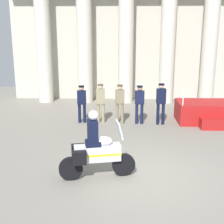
# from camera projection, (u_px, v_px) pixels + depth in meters

# --- Properties ---
(ground_plane) EXTENTS (28.00, 28.00, 0.00)m
(ground_plane) POSITION_uv_depth(u_px,v_px,m) (140.00, 175.00, 8.66)
(ground_plane) COLOR gray
(colonnade_backdrop) EXTENTS (13.11, 1.67, 7.49)m
(colonnade_backdrop) POSITION_uv_depth(u_px,v_px,m) (126.00, 31.00, 17.18)
(colonnade_backdrop) COLOR beige
(colonnade_backdrop) RESTS_ON ground_plane
(reviewing_stand) EXTENTS (3.43, 2.16, 1.79)m
(reviewing_stand) POSITION_uv_depth(u_px,v_px,m) (217.00, 113.00, 13.60)
(reviewing_stand) COLOR #A51919
(reviewing_stand) RESTS_ON ground_plane
(officer_in_row_0) EXTENTS (0.40, 0.25, 1.64)m
(officer_in_row_0) POSITION_uv_depth(u_px,v_px,m) (82.00, 101.00, 13.42)
(officer_in_row_0) COLOR black
(officer_in_row_0) RESTS_ON ground_plane
(officer_in_row_1) EXTENTS (0.40, 0.25, 1.71)m
(officer_in_row_1) POSITION_uv_depth(u_px,v_px,m) (101.00, 100.00, 13.41)
(officer_in_row_1) COLOR gray
(officer_in_row_1) RESTS_ON ground_plane
(officer_in_row_2) EXTENTS (0.40, 0.25, 1.71)m
(officer_in_row_2) POSITION_uv_depth(u_px,v_px,m) (120.00, 101.00, 13.24)
(officer_in_row_2) COLOR #7A7056
(officer_in_row_2) RESTS_ON ground_plane
(officer_in_row_3) EXTENTS (0.40, 0.25, 1.67)m
(officer_in_row_3) POSITION_uv_depth(u_px,v_px,m) (140.00, 102.00, 13.24)
(officer_in_row_3) COLOR #141938
(officer_in_row_3) RESTS_ON ground_plane
(officer_in_row_4) EXTENTS (0.40, 0.25, 1.78)m
(officer_in_row_4) POSITION_uv_depth(u_px,v_px,m) (161.00, 101.00, 13.12)
(officer_in_row_4) COLOR black
(officer_in_row_4) RESTS_ON ground_plane
(motorcycle_with_rider) EXTENTS (2.07, 0.82, 1.90)m
(motorcycle_with_rider) POSITION_uv_depth(u_px,v_px,m) (95.00, 150.00, 8.30)
(motorcycle_with_rider) COLOR black
(motorcycle_with_rider) RESTS_ON ground_plane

